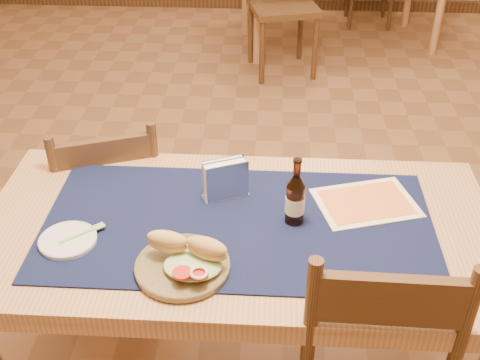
# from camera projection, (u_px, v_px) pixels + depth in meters

# --- Properties ---
(main_table) EXTENTS (1.60, 0.80, 0.75)m
(main_table) POSITION_uv_depth(u_px,v_px,m) (238.00, 245.00, 1.90)
(main_table) COLOR tan
(main_table) RESTS_ON ground
(placemat) EXTENTS (1.20, 0.60, 0.01)m
(placemat) POSITION_uv_depth(u_px,v_px,m) (238.00, 224.00, 1.85)
(placemat) COLOR #0F1439
(placemat) RESTS_ON main_table
(baseboard) EXTENTS (6.00, 7.00, 0.10)m
(baseboard) POSITION_uv_depth(u_px,v_px,m) (248.00, 234.00, 2.91)
(baseboard) COLOR #4F351C
(baseboard) RESTS_ON ground
(chair_main_far) EXTENTS (0.52, 0.52, 0.88)m
(chair_main_far) POSITION_uv_depth(u_px,v_px,m) (111.00, 205.00, 2.42)
(chair_main_far) COLOR #4F351C
(chair_main_far) RESTS_ON ground
(chair_back_near) EXTENTS (0.56, 0.56, 0.99)m
(chair_back_near) POSITION_uv_depth(u_px,v_px,m) (282.00, 2.00, 4.35)
(chair_back_near) COLOR #4F351C
(chair_back_near) RESTS_ON ground
(sandwich_plate) EXTENTS (0.27, 0.27, 0.10)m
(sandwich_plate) POSITION_uv_depth(u_px,v_px,m) (186.00, 261.00, 1.67)
(sandwich_plate) COLOR olive
(sandwich_plate) RESTS_ON placemat
(side_plate) EXTENTS (0.17, 0.17, 0.01)m
(side_plate) POSITION_uv_depth(u_px,v_px,m) (68.00, 240.00, 1.78)
(side_plate) COLOR silver
(side_plate) RESTS_ON placemat
(fork) EXTENTS (0.12, 0.11, 0.00)m
(fork) POSITION_uv_depth(u_px,v_px,m) (86.00, 232.00, 1.80)
(fork) COLOR #8AC36B
(fork) RESTS_ON side_plate
(beer_bottle) EXTENTS (0.06, 0.06, 0.23)m
(beer_bottle) POSITION_uv_depth(u_px,v_px,m) (295.00, 199.00, 1.81)
(beer_bottle) COLOR #3F1D0B
(beer_bottle) RESTS_ON placemat
(napkin_holder) EXTENTS (0.16, 0.11, 0.13)m
(napkin_holder) POSITION_uv_depth(u_px,v_px,m) (225.00, 180.00, 1.93)
(napkin_holder) COLOR silver
(napkin_holder) RESTS_ON placemat
(menu_card) EXTENTS (0.36, 0.31, 0.01)m
(menu_card) POSITION_uv_depth(u_px,v_px,m) (366.00, 203.00, 1.93)
(menu_card) COLOR beige
(menu_card) RESTS_ON placemat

